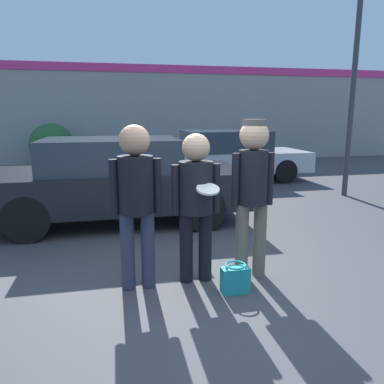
{
  "coord_description": "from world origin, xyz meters",
  "views": [
    {
      "loc": [
        -0.96,
        -3.73,
        1.87
      ],
      "look_at": [
        -0.07,
        0.4,
        1.0
      ],
      "focal_mm": 35.0,
      "sensor_mm": 36.0,
      "label": 1
    }
  ],
  "objects_px": {
    "street_lamp": "(367,36)",
    "person_right": "(253,183)",
    "parked_car_near": "(116,180)",
    "shrub": "(52,145)",
    "handbag": "(235,279)",
    "parked_car_far": "(227,155)",
    "person_middle_with_frisbee": "(196,195)",
    "person_left": "(136,192)"
  },
  "relations": [
    {
      "from": "person_left",
      "to": "handbag",
      "type": "xyz_separation_m",
      "value": [
        1.0,
        -0.35,
        -0.92
      ]
    },
    {
      "from": "street_lamp",
      "to": "handbag",
      "type": "distance_m",
      "value": 6.93
    },
    {
      "from": "person_middle_with_frisbee",
      "to": "parked_car_near",
      "type": "bearing_deg",
      "value": 107.31
    },
    {
      "from": "street_lamp",
      "to": "shrub",
      "type": "relative_size",
      "value": 3.7
    },
    {
      "from": "person_middle_with_frisbee",
      "to": "handbag",
      "type": "distance_m",
      "value": 1.0
    },
    {
      "from": "person_middle_with_frisbee",
      "to": "handbag",
      "type": "bearing_deg",
      "value": -48.15
    },
    {
      "from": "person_middle_with_frisbee",
      "to": "parked_car_far",
      "type": "height_order",
      "value": "person_middle_with_frisbee"
    },
    {
      "from": "person_middle_with_frisbee",
      "to": "shrub",
      "type": "xyz_separation_m",
      "value": [
        -2.98,
        10.34,
        -0.22
      ]
    },
    {
      "from": "parked_car_near",
      "to": "street_lamp",
      "type": "relative_size",
      "value": 0.76
    },
    {
      "from": "parked_car_near",
      "to": "street_lamp",
      "type": "xyz_separation_m",
      "value": [
        5.53,
        1.1,
        2.81
      ]
    },
    {
      "from": "street_lamp",
      "to": "person_left",
      "type": "bearing_deg",
      "value": -144.47
    },
    {
      "from": "shrub",
      "to": "handbag",
      "type": "distance_m",
      "value": 11.25
    },
    {
      "from": "parked_car_far",
      "to": "street_lamp",
      "type": "distance_m",
      "value": 4.53
    },
    {
      "from": "street_lamp",
      "to": "parked_car_near",
      "type": "bearing_deg",
      "value": -168.75
    },
    {
      "from": "person_left",
      "to": "street_lamp",
      "type": "xyz_separation_m",
      "value": [
        5.35,
        3.82,
        2.49
      ]
    },
    {
      "from": "parked_car_near",
      "to": "shrub",
      "type": "xyz_separation_m",
      "value": [
        -2.14,
        7.66,
        0.03
      ]
    },
    {
      "from": "person_right",
      "to": "parked_car_far",
      "type": "height_order",
      "value": "person_right"
    },
    {
      "from": "parked_car_far",
      "to": "handbag",
      "type": "xyz_separation_m",
      "value": [
        -2.03,
        -6.82,
        -0.56
      ]
    },
    {
      "from": "person_left",
      "to": "parked_car_far",
      "type": "xyz_separation_m",
      "value": [
        3.03,
        6.47,
        -0.36
      ]
    },
    {
      "from": "parked_car_near",
      "to": "street_lamp",
      "type": "bearing_deg",
      "value": 11.25
    },
    {
      "from": "person_middle_with_frisbee",
      "to": "handbag",
      "type": "height_order",
      "value": "person_middle_with_frisbee"
    },
    {
      "from": "street_lamp",
      "to": "person_right",
      "type": "bearing_deg",
      "value": -136.83
    },
    {
      "from": "person_middle_with_frisbee",
      "to": "person_right",
      "type": "height_order",
      "value": "person_right"
    },
    {
      "from": "parked_car_near",
      "to": "parked_car_far",
      "type": "bearing_deg",
      "value": 49.46
    },
    {
      "from": "person_left",
      "to": "person_right",
      "type": "distance_m",
      "value": 1.31
    },
    {
      "from": "person_middle_with_frisbee",
      "to": "person_right",
      "type": "relative_size",
      "value": 0.92
    },
    {
      "from": "parked_car_far",
      "to": "handbag",
      "type": "distance_m",
      "value": 7.14
    },
    {
      "from": "street_lamp",
      "to": "person_middle_with_frisbee",
      "type": "bearing_deg",
      "value": -141.16
    },
    {
      "from": "person_right",
      "to": "street_lamp",
      "type": "height_order",
      "value": "street_lamp"
    },
    {
      "from": "handbag",
      "to": "parked_car_far",
      "type": "bearing_deg",
      "value": 73.44
    },
    {
      "from": "person_left",
      "to": "parked_car_near",
      "type": "xyz_separation_m",
      "value": [
        -0.18,
        2.72,
        -0.32
      ]
    },
    {
      "from": "parked_car_near",
      "to": "shrub",
      "type": "relative_size",
      "value": 2.79
    },
    {
      "from": "person_left",
      "to": "street_lamp",
      "type": "relative_size",
      "value": 0.31
    },
    {
      "from": "person_left",
      "to": "shrub",
      "type": "distance_m",
      "value": 10.64
    },
    {
      "from": "parked_car_far",
      "to": "shrub",
      "type": "bearing_deg",
      "value": 143.86
    },
    {
      "from": "parked_car_near",
      "to": "person_right",
      "type": "bearing_deg",
      "value": -61.06
    },
    {
      "from": "person_right",
      "to": "shrub",
      "type": "xyz_separation_m",
      "value": [
        -3.63,
        10.35,
        -0.33
      ]
    },
    {
      "from": "street_lamp",
      "to": "shrub",
      "type": "distance_m",
      "value": 10.47
    },
    {
      "from": "parked_car_near",
      "to": "parked_car_far",
      "type": "height_order",
      "value": "parked_car_near"
    },
    {
      "from": "person_right",
      "to": "shrub",
      "type": "distance_m",
      "value": 10.98
    },
    {
      "from": "person_left",
      "to": "parked_car_near",
      "type": "relative_size",
      "value": 0.41
    },
    {
      "from": "parked_car_near",
      "to": "handbag",
      "type": "distance_m",
      "value": 3.34
    }
  ]
}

